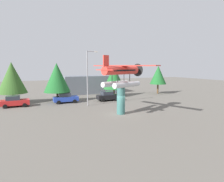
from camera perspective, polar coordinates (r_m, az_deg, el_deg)
The scene contains 12 objects.
ground_plane at distance 26.43m, azimuth 2.59°, elevation -6.68°, with size 140.00×140.00×0.00m, color #605B54.
display_pedestal at distance 26.05m, azimuth 2.62°, elevation -2.76°, with size 1.10×1.10×3.67m, color #386B66.
floatplane_monument at distance 25.78m, azimuth 2.85°, elevation 4.97°, with size 7.17×9.96×4.00m.
car_near_red at distance 34.29m, azimuth -26.48°, elevation -2.72°, with size 4.20×2.02×1.76m.
car_mid_blue at distance 35.00m, azimuth -13.40°, elevation -1.97°, with size 4.20×2.02×1.76m.
car_far_black at distance 36.24m, azimuth -1.18°, elevation -1.46°, with size 4.20×2.02×1.76m.
streetlight_primary at distance 31.60m, azimuth -6.89°, elevation 4.80°, with size 1.84×0.28×8.79m.
storefront_building at distance 47.17m, azimuth -6.89°, elevation 1.96°, with size 12.03×5.83×4.13m, color slate.
tree_west at distance 37.28m, azimuth -27.12°, elevation 3.47°, with size 4.78×4.78×7.08m.
tree_east at distance 35.63m, azimuth -15.77°, elevation 3.80°, with size 4.57×4.57×6.94m.
tree_center_back at distance 41.49m, azimuth 0.57°, elevation 4.06°, with size 4.51×4.51×6.58m.
tree_far_east at distance 46.59m, azimuth 13.29°, elevation 4.54°, with size 3.75×3.75×6.43m.
Camera 1 is at (-11.25, -23.06, 6.34)m, focal length 31.40 mm.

